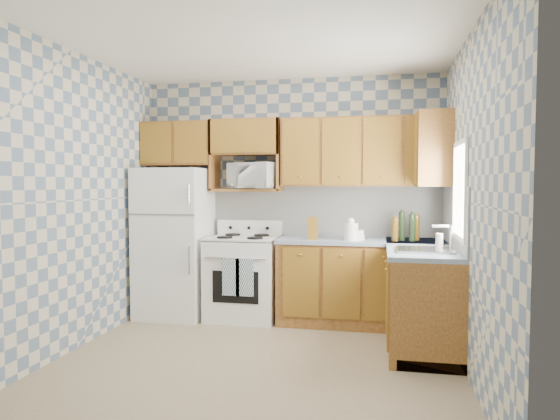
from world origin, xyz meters
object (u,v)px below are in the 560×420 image
Objects in this scene: electric_kettle at (351,232)px; refrigerator at (175,242)px; stove_body at (244,279)px; microwave at (254,176)px.

refrigerator is at bearing 176.64° from electric_kettle.
stove_body is 1.33m from electric_kettle.
stove_body is 1.16m from microwave.
electric_kettle is (1.19, -0.14, 0.56)m from stove_body.
refrigerator is at bearing -178.22° from stove_body.
refrigerator reaches higher than electric_kettle.
refrigerator is at bearing -154.12° from microwave.
stove_body is 1.70× the size of microwave.
microwave is at bearing 52.75° from stove_body.
stove_body is (0.80, 0.03, -0.39)m from refrigerator.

